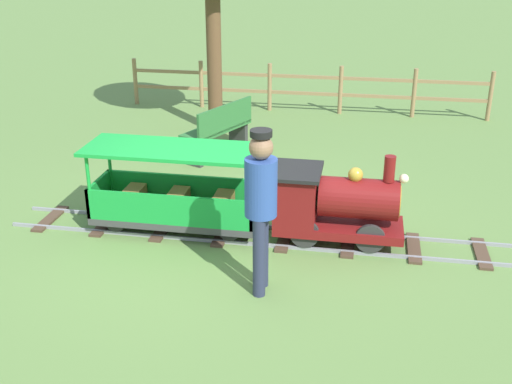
# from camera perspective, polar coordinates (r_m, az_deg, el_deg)

# --- Properties ---
(ground_plane) EXTENTS (60.00, 60.00, 0.00)m
(ground_plane) POSITION_cam_1_polar(r_m,az_deg,el_deg) (7.28, -3.12, -3.78)
(ground_plane) COLOR #608442
(track) EXTENTS (0.70, 5.70, 0.04)m
(track) POSITION_cam_1_polar(r_m,az_deg,el_deg) (7.20, -0.20, -3.90)
(track) COLOR gray
(track) RESTS_ON ground_plane
(locomotive) EXTENTS (0.66, 1.44, 1.02)m
(locomotive) POSITION_cam_1_polar(r_m,az_deg,el_deg) (6.91, 6.87, -0.98)
(locomotive) COLOR maroon
(locomotive) RESTS_ON ground_plane
(passenger_car) EXTENTS (0.76, 2.00, 0.97)m
(passenger_car) POSITION_cam_1_polar(r_m,az_deg,el_deg) (7.23, -7.23, -0.41)
(passenger_car) COLOR #3F3F3F
(passenger_car) RESTS_ON ground_plane
(conductor_person) EXTENTS (0.30, 0.30, 1.62)m
(conductor_person) POSITION_cam_1_polar(r_m,az_deg,el_deg) (5.76, 0.44, -0.69)
(conductor_person) COLOR #282D47
(conductor_person) RESTS_ON ground_plane
(park_bench) EXTENTS (1.35, 0.90, 0.82)m
(park_bench) POSITION_cam_1_polar(r_m,az_deg,el_deg) (9.65, -3.37, 5.66)
(park_bench) COLOR #2D6B33
(park_bench) RESTS_ON ground_plane
(fence_section) EXTENTS (0.08, 6.78, 0.90)m
(fence_section) POSITION_cam_1_polar(r_m,az_deg,el_deg) (12.06, 4.44, 9.45)
(fence_section) COLOR #93754C
(fence_section) RESTS_ON ground_plane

